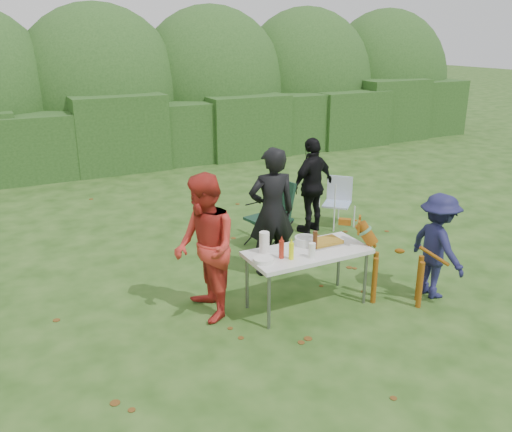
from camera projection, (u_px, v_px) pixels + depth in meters
name	position (u px, v px, depth m)	size (l,w,h in m)	color
ground	(276.00, 303.00, 6.82)	(80.00, 80.00, 0.00)	#1E4211
hedge_row	(118.00, 134.00, 13.28)	(22.00, 1.40, 1.70)	#23471C
shrub_backdrop	(101.00, 96.00, 14.38)	(20.00, 2.60, 3.20)	#3D6628
folding_table	(307.00, 255.00, 6.55)	(1.50, 0.70, 0.74)	silver
person_cook	(272.00, 212.00, 7.39)	(0.66, 0.43, 1.81)	black
person_red_jacket	(205.00, 248.00, 6.25)	(0.85, 0.66, 1.75)	red
person_black_puffy	(312.00, 185.00, 9.03)	(0.95, 0.39, 1.61)	black
child	(437.00, 246.00, 6.82)	(0.88, 0.51, 1.36)	#1A1B45
dog	(398.00, 263.00, 6.71)	(1.10, 0.44, 1.04)	brown
camping_chair	(268.00, 215.00, 8.43)	(0.67, 0.67, 1.07)	#153223
lawn_chair	(337.00, 202.00, 9.43)	(0.50, 0.50, 0.85)	#3E72B8
food_tray	(325.00, 243.00, 6.73)	(0.45, 0.30, 0.02)	#B7B7BA
focaccia_bread	(325.00, 241.00, 6.72)	(0.40, 0.26, 0.04)	#A97E23
mustard_bottle	(291.00, 251.00, 6.26)	(0.06, 0.06, 0.20)	#E1EC10
ketchup_bottle	(281.00, 249.00, 6.28)	(0.06, 0.06, 0.22)	maroon
beer_bottle	(315.00, 241.00, 6.51)	(0.06, 0.06, 0.24)	#47230F
paper_towel_roll	(264.00, 242.00, 6.43)	(0.12, 0.12, 0.26)	white
cup_stack	(312.00, 250.00, 6.30)	(0.08, 0.08, 0.18)	white
pasta_bowl	(305.00, 241.00, 6.70)	(0.26, 0.26, 0.10)	silver
plate_stack	(263.00, 260.00, 6.20)	(0.24, 0.24, 0.05)	white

